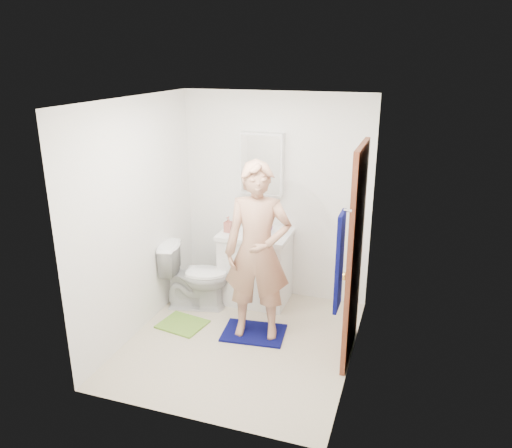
{
  "coord_description": "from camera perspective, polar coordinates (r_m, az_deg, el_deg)",
  "views": [
    {
      "loc": [
        1.54,
        -4.14,
        2.77
      ],
      "look_at": [
        0.08,
        0.25,
        1.19
      ],
      "focal_mm": 35.0,
      "sensor_mm": 36.0,
      "label": 1
    }
  ],
  "objects": [
    {
      "name": "green_rug",
      "position": [
        5.54,
        -8.41,
        -11.26
      ],
      "size": [
        0.53,
        0.47,
        0.02
      ],
      "primitive_type": "cube",
      "rotation": [
        0.0,
        0.0,
        -0.17
      ],
      "color": "#73A838",
      "rests_on": "floor"
    },
    {
      "name": "towel",
      "position": [
        3.92,
        9.52,
        -4.29
      ],
      "size": [
        0.03,
        0.24,
        0.8
      ],
      "primitive_type": "cube",
      "color": "#080A4E",
      "rests_on": "wall_right"
    },
    {
      "name": "towel_hook",
      "position": [
        3.77,
        10.46,
        1.53
      ],
      "size": [
        0.06,
        0.02,
        0.02
      ],
      "primitive_type": "cylinder",
      "rotation": [
        0.0,
        1.57,
        0.0
      ],
      "color": "silver",
      "rests_on": "wall_right"
    },
    {
      "name": "sink_basin",
      "position": [
        5.67,
        -0.04,
        -1.07
      ],
      "size": [
        0.4,
        0.4,
        0.03
      ],
      "primitive_type": "cylinder",
      "color": "white",
      "rests_on": "countertop"
    },
    {
      "name": "wall_right",
      "position": [
        4.45,
        11.7,
        -2.24
      ],
      "size": [
        0.02,
        2.4,
        2.4
      ],
      "primitive_type": "cube",
      "color": "white",
      "rests_on": "ground"
    },
    {
      "name": "man",
      "position": [
        4.91,
        0.19,
        -3.22
      ],
      "size": [
        0.73,
        0.54,
        1.81
      ],
      "primitive_type": "imported",
      "rotation": [
        0.0,
        0.0,
        0.18
      ],
      "color": "tan",
      "rests_on": "bath_mat"
    },
    {
      "name": "ceiling",
      "position": [
        4.43,
        -2.01,
        14.16
      ],
      "size": [
        2.2,
        2.4,
        0.02
      ],
      "primitive_type": "cube",
      "color": "white",
      "rests_on": "ground"
    },
    {
      "name": "floor",
      "position": [
        5.22,
        -1.7,
        -13.35
      ],
      "size": [
        2.2,
        2.4,
        0.02
      ],
      "primitive_type": "cube",
      "color": "beige",
      "rests_on": "ground"
    },
    {
      "name": "faucet",
      "position": [
        5.81,
        0.52,
        0.16
      ],
      "size": [
        0.03,
        0.03,
        0.12
      ],
      "primitive_type": "cylinder",
      "color": "silver",
      "rests_on": "countertop"
    },
    {
      "name": "toilet",
      "position": [
        5.74,
        -6.91,
        -5.89
      ],
      "size": [
        0.83,
        0.58,
        0.77
      ],
      "primitive_type": "imported",
      "rotation": [
        0.0,
        0.0,
        1.78
      ],
      "color": "white",
      "rests_on": "floor"
    },
    {
      "name": "door",
      "position": [
        4.66,
        11.25,
        -3.55
      ],
      "size": [
        0.05,
        0.8,
        2.05
      ],
      "primitive_type": "cube",
      "color": "brown",
      "rests_on": "ground"
    },
    {
      "name": "wall_left",
      "position": [
        5.16,
        -13.49,
        0.59
      ],
      "size": [
        0.02,
        2.4,
        2.4
      ],
      "primitive_type": "cube",
      "color": "white",
      "rests_on": "ground"
    },
    {
      "name": "toothbrush_cup",
      "position": [
        5.69,
        1.34,
        -0.43
      ],
      "size": [
        0.13,
        0.13,
        0.09
      ],
      "primitive_type": "imported",
      "rotation": [
        0.0,
        0.0,
        -0.17
      ],
      "color": "#954394",
      "rests_on": "countertop"
    },
    {
      "name": "vanity_cabinet",
      "position": [
        5.84,
        -0.04,
        -5.13
      ],
      "size": [
        0.75,
        0.55,
        0.8
      ],
      "primitive_type": "cube",
      "color": "white",
      "rests_on": "floor"
    },
    {
      "name": "bath_mat",
      "position": [
        5.33,
        -0.25,
        -12.33
      ],
      "size": [
        0.68,
        0.52,
        0.02
      ],
      "primitive_type": "cube",
      "rotation": [
        0.0,
        0.0,
        0.11
      ],
      "color": "#080A4E",
      "rests_on": "floor"
    },
    {
      "name": "door_knob",
      "position": [
        4.4,
        10.1,
        -5.92
      ],
      "size": [
        0.07,
        0.07,
        0.07
      ],
      "primitive_type": "sphere",
      "color": "gold",
      "rests_on": "door"
    },
    {
      "name": "wall_back",
      "position": [
        5.79,
        2.29,
        3.07
      ],
      "size": [
        2.2,
        0.02,
        2.4
      ],
      "primitive_type": "cube",
      "color": "white",
      "rests_on": "ground"
    },
    {
      "name": "wall_front",
      "position": [
        3.67,
        -8.42,
        -6.75
      ],
      "size": [
        2.2,
        0.02,
        2.4
      ],
      "primitive_type": "cube",
      "color": "white",
      "rests_on": "ground"
    },
    {
      "name": "soap_dispenser",
      "position": [
        5.66,
        -3.18,
        -0.05
      ],
      "size": [
        0.09,
        0.1,
        0.18
      ],
      "primitive_type": "imported",
      "rotation": [
        0.0,
        0.0,
        -0.15
      ],
      "color": "#AD5D50",
      "rests_on": "countertop"
    },
    {
      "name": "countertop",
      "position": [
        5.68,
        -0.04,
        -1.21
      ],
      "size": [
        0.79,
        0.59,
        0.05
      ],
      "primitive_type": "cube",
      "color": "white",
      "rests_on": "vanity_cabinet"
    },
    {
      "name": "medicine_cabinet",
      "position": [
        5.67,
        0.68,
        6.92
      ],
      "size": [
        0.5,
        0.12,
        0.7
      ],
      "primitive_type": "cube",
      "color": "white",
      "rests_on": "wall_back"
    },
    {
      "name": "mirror_panel",
      "position": [
        5.61,
        0.49,
        6.79
      ],
      "size": [
        0.46,
        0.01,
        0.66
      ],
      "primitive_type": "cube",
      "color": "white",
      "rests_on": "wall_back"
    }
  ]
}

